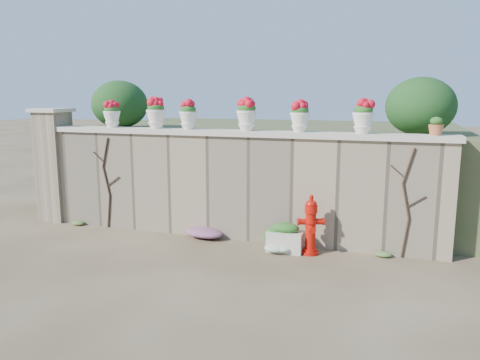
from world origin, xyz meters
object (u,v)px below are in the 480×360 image
(urn_pot_0, at_px, (112,114))
(fire_hydrant, at_px, (311,225))
(terracotta_pot, at_px, (436,127))
(planter_box, at_px, (285,238))

(urn_pot_0, bearing_deg, fire_hydrant, -7.16)
(urn_pot_0, bearing_deg, terracotta_pot, -0.00)
(fire_hydrant, bearing_deg, terracotta_pot, -5.55)
(planter_box, xyz_separation_m, terracotta_pot, (2.39, 0.53, 1.99))
(planter_box, relative_size, terracotta_pot, 2.15)
(terracotta_pot, bearing_deg, urn_pot_0, 180.00)
(planter_box, xyz_separation_m, urn_pot_0, (-3.84, 0.53, 2.13))
(fire_hydrant, xyz_separation_m, planter_box, (-0.45, 0.01, -0.29))
(terracotta_pot, bearing_deg, fire_hydrant, -164.51)
(planter_box, height_order, urn_pot_0, urn_pot_0)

